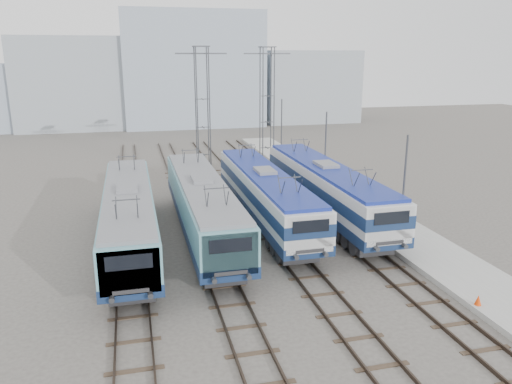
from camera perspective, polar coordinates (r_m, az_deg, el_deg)
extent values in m
plane|color=#514C47|center=(26.04, 1.32, -10.28)|extent=(160.00, 160.00, 0.00)
cube|color=#9E9E99|center=(36.51, 13.54, -2.80)|extent=(4.00, 70.00, 0.30)
cube|color=#15284E|center=(30.76, -14.22, -3.86)|extent=(2.86, 18.03, 0.60)
cube|color=#5B96A3|center=(30.40, -14.37, -1.72)|extent=(2.81, 18.03, 1.80)
cube|color=#5B96A3|center=(22.31, -14.25, -8.56)|extent=(2.58, 0.70, 2.04)
cube|color=slate|center=(30.13, -14.49, 0.10)|extent=(2.58, 17.31, 0.20)
cube|color=#262628|center=(25.45, -14.02, -9.83)|extent=(2.10, 3.61, 0.68)
cube|color=#262628|center=(36.72, -14.20, -1.95)|extent=(2.10, 3.61, 0.68)
cube|color=#15284E|center=(31.85, -6.12, -2.77)|extent=(2.90, 18.33, 0.61)
cube|color=#5B96A3|center=(31.49, -6.18, -0.65)|extent=(2.85, 18.33, 1.83)
cube|color=#5B96A3|center=(23.32, -3.08, -6.91)|extent=(2.62, 0.71, 2.08)
cube|color=slate|center=(31.22, -6.23, 1.14)|extent=(2.62, 17.59, 0.20)
cube|color=#262628|center=(26.47, -4.17, -8.36)|extent=(2.14, 3.67, 0.69)
cube|color=#262628|center=(37.86, -7.40, -1.06)|extent=(2.14, 3.67, 0.69)
cube|color=#15284E|center=(34.15, 1.01, -1.46)|extent=(2.85, 17.99, 0.60)
cube|color=silver|center=(33.82, 1.02, 0.48)|extent=(2.80, 17.99, 1.80)
cube|color=#15284E|center=(33.83, 1.02, 0.40)|extent=(2.84, 18.01, 0.70)
cube|color=silver|center=(26.01, 5.99, -4.66)|extent=(2.57, 0.70, 2.04)
cube|color=navy|center=(33.58, 1.02, 2.13)|extent=(2.57, 17.27, 0.20)
cube|color=#262628|center=(28.97, 4.10, -6.22)|extent=(2.10, 3.60, 0.67)
cube|color=#262628|center=(39.95, -1.23, -0.07)|extent=(2.10, 3.60, 0.67)
cube|color=#15284E|center=(35.79, 7.86, -0.74)|extent=(2.95, 18.67, 0.62)
cube|color=silver|center=(35.46, 7.93, 1.19)|extent=(2.90, 18.67, 1.87)
cube|color=#15284E|center=(35.48, 7.93, 1.11)|extent=(2.94, 18.69, 0.73)
cube|color=silver|center=(27.75, 14.81, -3.62)|extent=(2.67, 0.73, 2.12)
cube|color=navy|center=(35.23, 8.00, 2.83)|extent=(2.67, 17.92, 0.21)
cube|color=#262628|center=(30.64, 12.12, -5.27)|extent=(2.18, 3.73, 0.70)
cube|color=#262628|center=(41.61, 4.66, 0.54)|extent=(2.18, 3.73, 0.70)
cylinder|color=#3F4247|center=(44.75, -6.70, 8.52)|extent=(0.10, 0.10, 12.00)
cylinder|color=#3F4247|center=(44.90, -5.29, 8.58)|extent=(0.10, 0.10, 12.00)
cylinder|color=#3F4247|center=(45.83, -6.88, 8.67)|extent=(0.10, 0.10, 12.00)
cylinder|color=#3F4247|center=(45.98, -5.51, 8.73)|extent=(0.10, 0.10, 12.00)
cube|color=#3F4247|center=(45.06, -6.30, 15.46)|extent=(4.50, 0.12, 0.12)
cylinder|color=#3F4247|center=(47.95, 0.79, 9.07)|extent=(0.10, 0.10, 12.00)
cylinder|color=#3F4247|center=(48.25, 2.07, 9.10)|extent=(0.10, 0.10, 12.00)
cylinder|color=#3F4247|center=(49.01, 0.46, 9.21)|extent=(0.10, 0.10, 12.00)
cylinder|color=#3F4247|center=(49.30, 1.71, 9.24)|extent=(0.10, 0.10, 12.00)
cube|color=#3F4247|center=(48.34, 1.30, 15.54)|extent=(4.50, 0.12, 0.12)
cylinder|color=#3F4247|center=(29.80, 16.47, -0.39)|extent=(0.12, 0.12, 7.00)
cylinder|color=#3F4247|center=(40.28, 7.90, 4.11)|extent=(0.12, 0.12, 7.00)
cylinder|color=#3F4247|center=(51.44, 2.92, 6.68)|extent=(0.12, 0.12, 7.00)
cone|color=#E63C07|center=(25.26, 24.05, -11.21)|extent=(0.30, 0.30, 0.49)
cube|color=#939DA5|center=(85.07, -19.69, 11.64)|extent=(18.00, 12.00, 14.00)
cube|color=#92A0B1|center=(85.27, -7.36, 13.74)|extent=(22.00, 14.00, 18.00)
cube|color=#939DA5|center=(90.03, 5.72, 11.96)|extent=(16.00, 12.00, 12.00)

